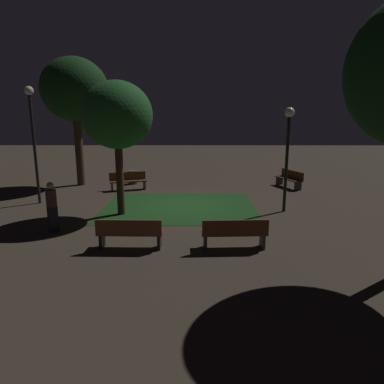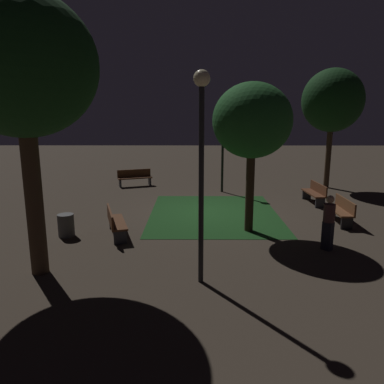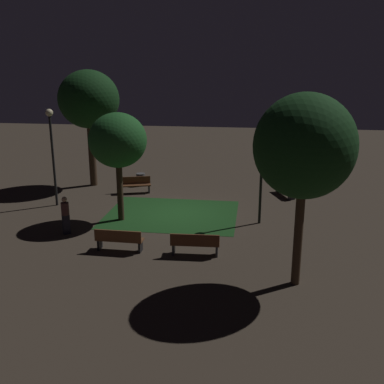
% 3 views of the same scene
% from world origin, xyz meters
% --- Properties ---
extents(ground_plane, '(60.00, 60.00, 0.00)m').
position_xyz_m(ground_plane, '(0.00, 0.00, 0.00)').
color(ground_plane, '#3D3328').
extents(grass_lawn, '(6.08, 4.94, 0.01)m').
position_xyz_m(grass_lawn, '(-0.27, -0.23, 0.01)').
color(grass_lawn, '#194219').
rests_on(grass_lawn, ground).
extents(bench_corner, '(1.81, 0.52, 0.88)m').
position_xyz_m(bench_corner, '(-1.44, -4.73, 0.48)').
color(bench_corner, brown).
rests_on(bench_corner, ground).
extents(bench_back_row, '(1.82, 0.57, 0.88)m').
position_xyz_m(bench_back_row, '(1.44, -4.73, 0.48)').
color(bench_back_row, brown).
rests_on(bench_back_row, ground).
extents(bench_by_lamp, '(1.07, 1.86, 0.88)m').
position_xyz_m(bench_by_lamp, '(5.27, 3.74, 0.48)').
color(bench_by_lamp, '#512D19').
rests_on(bench_by_lamp, ground).
extents(bench_near_trees, '(1.86, 0.99, 0.88)m').
position_xyz_m(bench_near_trees, '(-2.96, 3.08, 0.48)').
color(bench_near_trees, '#512D19').
rests_on(bench_near_trees, ground).
extents(tree_right_canopy, '(3.04, 3.04, 6.06)m').
position_xyz_m(tree_right_canopy, '(4.93, -6.44, 4.45)').
color(tree_right_canopy, '#423021').
rests_on(tree_right_canopy, ground).
extents(tree_back_right, '(2.52, 2.52, 4.83)m').
position_xyz_m(tree_back_right, '(-2.40, -1.29, 3.61)').
color(tree_back_right, '#38281C').
rests_on(tree_back_right, ground).
extents(tree_left_canopy, '(3.37, 3.37, 6.53)m').
position_xyz_m(tree_left_canopy, '(-5.73, 4.36, 4.87)').
color(tree_left_canopy, '#423021').
rests_on(tree_left_canopy, ground).
extents(lamp_post_near_wall, '(0.36, 0.36, 3.92)m').
position_xyz_m(lamp_post_near_wall, '(3.80, -0.85, 2.72)').
color(lamp_post_near_wall, black).
rests_on(lamp_post_near_wall, ground).
extents(lamp_post_plaza_east, '(0.36, 0.36, 4.77)m').
position_xyz_m(lamp_post_plaza_east, '(-6.21, 0.39, 3.22)').
color(lamp_post_plaza_east, black).
rests_on(lamp_post_plaza_east, ground).
extents(trash_bin, '(0.51, 0.51, 0.72)m').
position_xyz_m(trash_bin, '(-2.99, 4.63, 0.36)').
color(trash_bin, '#4C4C4C').
rests_on(trash_bin, ground).
extents(pedestrian, '(0.34, 0.33, 1.61)m').
position_xyz_m(pedestrian, '(-4.13, -3.29, 0.85)').
color(pedestrian, black).
rests_on(pedestrian, ground).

